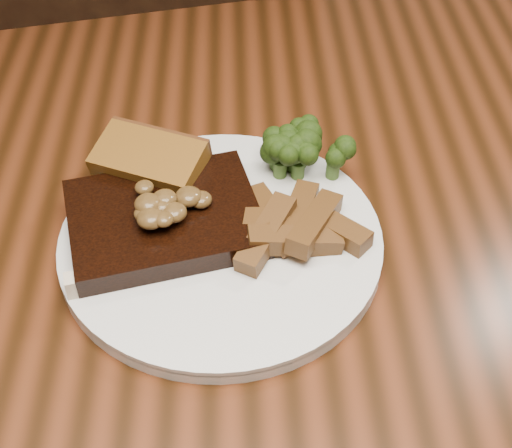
{
  "coord_description": "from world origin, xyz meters",
  "views": [
    {
      "loc": [
        -0.02,
        -0.45,
        1.22
      ],
      "look_at": [
        -0.01,
        -0.01,
        0.78
      ],
      "focal_mm": 50.0,
      "sensor_mm": 36.0,
      "label": 1
    }
  ],
  "objects": [
    {
      "name": "broccoli_cluster",
      "position": [
        0.04,
        0.07,
        0.78
      ],
      "size": [
        0.08,
        0.08,
        0.04
      ],
      "primitive_type": null,
      "color": "#253B0D",
      "rests_on": "plate"
    },
    {
      "name": "potato_wedges",
      "position": [
        0.02,
        -0.02,
        0.77
      ],
      "size": [
        0.11,
        0.11,
        0.02
      ],
      "primitive_type": null,
      "color": "brown",
      "rests_on": "plate"
    },
    {
      "name": "mushroom_pile",
      "position": [
        -0.09,
        0.0,
        0.8
      ],
      "size": [
        0.07,
        0.07,
        0.03
      ],
      "primitive_type": null,
      "color": "brown",
      "rests_on": "steak"
    },
    {
      "name": "steak_bone",
      "position": [
        -0.09,
        -0.05,
        0.77
      ],
      "size": [
        0.16,
        0.05,
        0.02
      ],
      "primitive_type": "cube",
      "rotation": [
        0.0,
        0.0,
        0.24
      ],
      "color": "beige",
      "rests_on": "plate"
    },
    {
      "name": "steak",
      "position": [
        -0.09,
        0.0,
        0.77
      ],
      "size": [
        0.19,
        0.16,
        0.02
      ],
      "primitive_type": "cube",
      "rotation": [
        0.0,
        0.0,
        0.24
      ],
      "color": "black",
      "rests_on": "plate"
    },
    {
      "name": "plate",
      "position": [
        -0.04,
        -0.01,
        0.76
      ],
      "size": [
        0.31,
        0.31,
        0.01
      ],
      "primitive_type": "cylinder",
      "rotation": [
        0.0,
        0.0,
        -0.08
      ],
      "color": "silver",
      "rests_on": "dining_table"
    },
    {
      "name": "dining_table",
      "position": [
        0.0,
        0.0,
        0.66
      ],
      "size": [
        1.6,
        0.9,
        0.75
      ],
      "color": "#502310",
      "rests_on": "ground"
    },
    {
      "name": "garlic_bread",
      "position": [
        -0.11,
        0.07,
        0.77
      ],
      "size": [
        0.11,
        0.09,
        0.02
      ],
      "primitive_type": "cube",
      "rotation": [
        0.0,
        0.0,
        -0.4
      ],
      "color": "brown",
      "rests_on": "plate"
    },
    {
      "name": "chair_far",
      "position": [
        -0.15,
        0.56,
        0.54
      ],
      "size": [
        0.55,
        0.55,
        0.98
      ],
      "rotation": [
        0.0,
        0.0,
        3.35
      ],
      "color": "black",
      "rests_on": "ground"
    }
  ]
}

